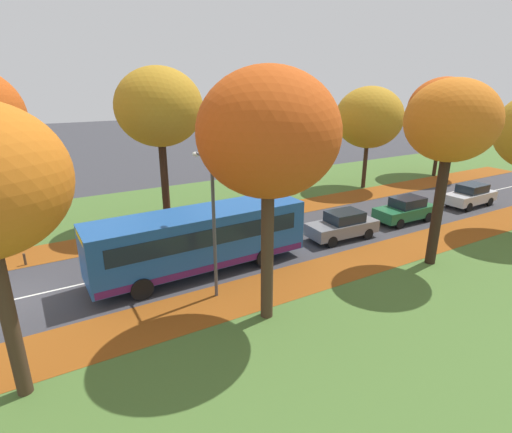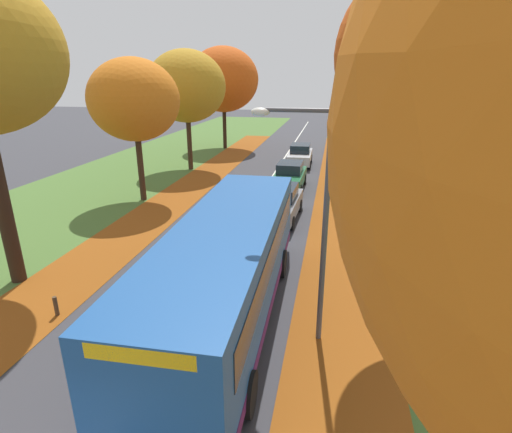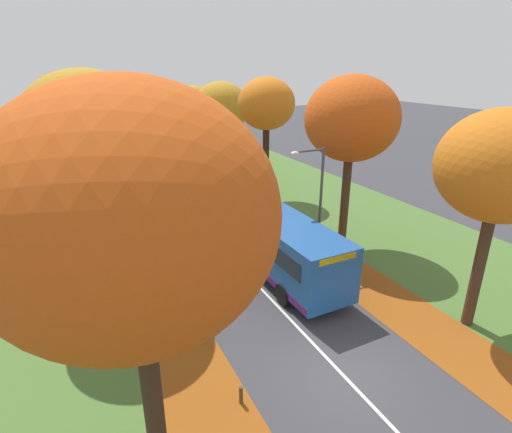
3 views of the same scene
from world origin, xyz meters
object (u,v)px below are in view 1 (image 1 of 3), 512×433
object	(u,v)px
tree_right_near	(268,134)
tree_right_mid	(451,123)
bus	(199,238)
bollard_fourth	(155,235)
car_silver_third_in_line	(470,195)
tree_left_near	(159,108)
tree_left_far	(369,118)
tree_left_distant	(443,109)
bollard_third	(95,246)
tree_left_mid	(290,129)
bollard_second	(25,259)
streetlamp_right	(210,211)
car_grey_lead	(343,225)
car_green_following	(405,210)

from	to	relation	value
tree_right_near	tree_right_mid	xyz separation A→B (m)	(0.07, 9.68, -0.08)
tree_right_near	bus	xyz separation A→B (m)	(-4.97, -0.68, -5.33)
bollard_fourth	car_silver_third_in_line	distance (m)	22.54
tree_left_near	tree_left_far	distance (m)	17.51
tree_left_distant	bollard_third	bearing A→B (deg)	-85.15
tree_left_far	tree_right_mid	xyz separation A→B (m)	(12.80, -7.96, 1.07)
tree_left_mid	bollard_third	bearing A→B (deg)	-79.23
bollard_second	bus	bearing A→B (deg)	56.04
streetlamp_right	bus	size ratio (longest dim) A/B	0.57
tree_left_mid	bollard_fourth	size ratio (longest dim) A/B	12.35
tree_right_near	car_grey_lead	distance (m)	11.21
bus	car_green_following	size ratio (longest dim) A/B	2.47
bollard_second	tree_right_near	bearing A→B (deg)	39.01
tree_left_far	car_green_following	xyz separation A→B (m)	(7.86, -4.05, -5.06)
tree_left_mid	bollard_third	size ratio (longest dim) A/B	11.04
bollard_second	bollard_third	size ratio (longest dim) A/B	0.90
tree_left_far	bollard_second	world-z (taller)	tree_left_far
tree_right_mid	bollard_fourth	size ratio (longest dim) A/B	14.59
bus	tree_left_far	bearing A→B (deg)	112.95
bollard_second	bollard_fourth	bearing A→B (deg)	90.07
tree_right_near	bollard_third	bearing A→B (deg)	-154.40
bollard_third	car_green_following	bearing A→B (deg)	74.61
bollard_second	bollard_third	distance (m)	3.29
tree_right_mid	car_grey_lead	distance (m)	7.94
tree_left_distant	bollard_fourth	bearing A→B (deg)	-84.63
bus	streetlamp_right	bearing A→B (deg)	-9.26
tree_left_distant	car_green_following	size ratio (longest dim) A/B	2.15
tree_left_far	bollard_third	size ratio (longest dim) A/B	12.25
bollard_third	car_green_following	size ratio (longest dim) A/B	0.16
tree_left_near	streetlamp_right	bearing A→B (deg)	-7.11
tree_left_near	bollard_fourth	bearing A→B (deg)	-31.57
tree_left_distant	tree_right_near	world-z (taller)	tree_right_near
tree_left_distant	car_green_following	distance (m)	16.29
tree_right_mid	car_grey_lead	xyz separation A→B (m)	(-4.77, -1.62, -6.14)
bollard_fourth	car_silver_third_in_line	xyz separation A→B (m)	(5.08, 21.96, 0.51)
tree_left_far	tree_right_near	bearing A→B (deg)	-54.18
bollard_third	car_green_following	distance (m)	19.02
tree_right_near	tree_left_near	bearing A→B (deg)	179.18
tree_left_mid	bus	bearing A→B (deg)	-53.53
bollard_third	car_grey_lead	distance (m)	13.84
tree_right_mid	bollard_second	xyz separation A→B (m)	(-10.00, -17.72, -6.64)
bollard_third	tree_left_mid	bearing A→B (deg)	100.77
tree_left_far	car_grey_lead	xyz separation A→B (m)	(8.03, -9.58, -5.06)
streetlamp_right	tree_left_mid	bearing A→B (deg)	132.70
car_silver_third_in_line	car_grey_lead	bearing A→B (deg)	-89.26
car_silver_third_in_line	bus	bearing A→B (deg)	-90.31
bollard_fourth	car_silver_third_in_line	world-z (taller)	car_silver_third_in_line
car_green_following	car_silver_third_in_line	size ratio (longest dim) A/B	1.00
bus	car_silver_third_in_line	distance (m)	21.20
tree_right_near	car_green_following	xyz separation A→B (m)	(-4.87, 13.59, -6.22)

